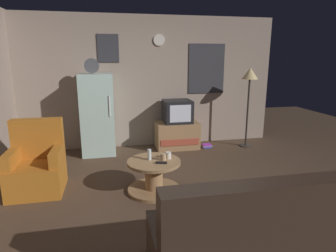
% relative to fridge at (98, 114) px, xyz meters
% --- Properties ---
extents(ground_plane, '(12.00, 12.00, 0.00)m').
position_rel_fridge_xyz_m(ground_plane, '(1.02, -2.07, -0.75)').
color(ground_plane, '#4C3828').
extents(wall_with_art, '(5.20, 0.12, 2.58)m').
position_rel_fridge_xyz_m(wall_with_art, '(1.03, 0.38, 0.54)').
color(wall_with_art, gray).
rests_on(wall_with_art, ground_plane).
extents(fridge, '(0.60, 0.62, 1.77)m').
position_rel_fridge_xyz_m(fridge, '(0.00, 0.00, 0.00)').
color(fridge, silver).
rests_on(fridge, ground_plane).
extents(tv_stand, '(0.84, 0.53, 0.53)m').
position_rel_fridge_xyz_m(tv_stand, '(1.53, 0.02, -0.49)').
color(tv_stand, '#9E754C').
rests_on(tv_stand, ground_plane).
extents(crt_tv, '(0.54, 0.51, 0.44)m').
position_rel_fridge_xyz_m(crt_tv, '(1.53, 0.02, -0.01)').
color(crt_tv, black).
rests_on(crt_tv, tv_stand).
extents(standing_lamp, '(0.32, 0.32, 1.59)m').
position_rel_fridge_xyz_m(standing_lamp, '(2.94, -0.17, 0.60)').
color(standing_lamp, '#332D28').
rests_on(standing_lamp, ground_plane).
extents(coffee_table, '(0.72, 0.72, 0.44)m').
position_rel_fridge_xyz_m(coffee_table, '(0.77, -1.80, -0.54)').
color(coffee_table, '#9E754C').
rests_on(coffee_table, ground_plane).
extents(wine_glass, '(0.05, 0.05, 0.15)m').
position_rel_fridge_xyz_m(wine_glass, '(0.72, -1.76, -0.24)').
color(wine_glass, silver).
rests_on(wine_glass, coffee_table).
extents(mug_ceramic_white, '(0.08, 0.08, 0.09)m').
position_rel_fridge_xyz_m(mug_ceramic_white, '(0.98, -1.76, -0.27)').
color(mug_ceramic_white, silver).
rests_on(mug_ceramic_white, coffee_table).
extents(mug_ceramic_tan, '(0.08, 0.08, 0.09)m').
position_rel_fridge_xyz_m(mug_ceramic_tan, '(0.90, -1.81, -0.27)').
color(mug_ceramic_tan, tan).
rests_on(mug_ceramic_tan, coffee_table).
extents(remote_control, '(0.16, 0.08, 0.02)m').
position_rel_fridge_xyz_m(remote_control, '(0.85, -1.92, -0.31)').
color(remote_control, black).
rests_on(remote_control, coffee_table).
extents(armchair, '(0.68, 0.68, 0.96)m').
position_rel_fridge_xyz_m(armchair, '(-0.78, -1.43, -0.42)').
color(armchair, '#B2661E').
rests_on(armchair, ground_plane).
extents(couch, '(1.70, 0.80, 0.92)m').
position_rel_fridge_xyz_m(couch, '(1.36, -3.46, -0.44)').
color(couch, '#38281E').
rests_on(couch, ground_plane).
extents(book_stack, '(0.21, 0.18, 0.06)m').
position_rel_fridge_xyz_m(book_stack, '(2.13, -0.08, -0.72)').
color(book_stack, blue).
rests_on(book_stack, ground_plane).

